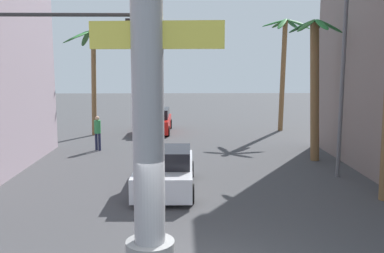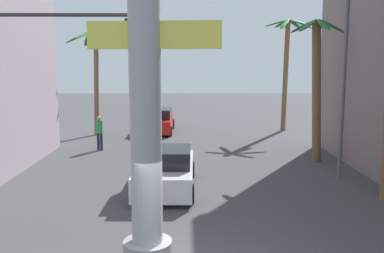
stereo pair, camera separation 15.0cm
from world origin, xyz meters
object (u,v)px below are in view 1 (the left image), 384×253
(traffic_light_mast, at_px, (31,77))
(street_lamp, at_px, (334,58))
(car_lead, at_px, (165,170))
(pedestrian_far_left, at_px, (98,130))
(palm_tree_far_left, at_px, (92,63))
(neon_sign_pole, at_px, (147,48))
(palm_tree_mid_right, at_px, (315,78))
(palm_tree_far_right, at_px, (284,58))
(car_far, at_px, (155,121))

(traffic_light_mast, bearing_deg, street_lamp, 26.39)
(car_lead, distance_m, pedestrian_far_left, 7.96)
(pedestrian_far_left, bearing_deg, palm_tree_far_left, 103.50)
(street_lamp, bearing_deg, palm_tree_far_left, 137.79)
(traffic_light_mast, bearing_deg, neon_sign_pole, -39.70)
(palm_tree_far_left, bearing_deg, palm_tree_mid_right, -32.38)
(pedestrian_far_left, bearing_deg, palm_tree_far_right, 29.46)
(street_lamp, distance_m, palm_tree_far_left, 15.52)
(car_far, bearing_deg, street_lamp, -55.81)
(street_lamp, relative_size, pedestrian_far_left, 4.36)
(palm_tree_mid_right, height_order, palm_tree_far_right, palm_tree_far_right)
(car_lead, height_order, palm_tree_far_left, palm_tree_far_left)
(neon_sign_pole, bearing_deg, car_lead, 89.43)
(car_far, distance_m, pedestrian_far_left, 6.43)
(palm_tree_mid_right, xyz_separation_m, palm_tree_far_right, (0.61, 8.69, 1.03))
(street_lamp, height_order, traffic_light_mast, street_lamp)
(palm_tree_far_left, height_order, pedestrian_far_left, palm_tree_far_left)
(traffic_light_mast, distance_m, palm_tree_far_right, 19.81)
(car_lead, bearing_deg, street_lamp, 13.57)
(palm_tree_far_left, height_order, palm_tree_mid_right, palm_tree_far_left)
(car_lead, height_order, pedestrian_far_left, pedestrian_far_left)
(neon_sign_pole, relative_size, street_lamp, 1.28)
(street_lamp, distance_m, palm_tree_far_right, 11.73)
(car_lead, xyz_separation_m, palm_tree_far_left, (-4.98, 12.00, 3.79))
(street_lamp, relative_size, traffic_light_mast, 1.33)
(palm_tree_far_left, relative_size, palm_tree_far_right, 0.88)
(car_lead, bearing_deg, palm_tree_mid_right, 34.31)
(neon_sign_pole, height_order, street_lamp, neon_sign_pole)
(pedestrian_far_left, bearing_deg, traffic_light_mast, -88.05)
(palm_tree_mid_right, bearing_deg, pedestrian_far_left, 167.05)
(car_far, relative_size, pedestrian_far_left, 2.49)
(street_lamp, xyz_separation_m, palm_tree_far_right, (0.81, 11.70, 0.15))
(pedestrian_far_left, bearing_deg, car_far, 65.83)
(car_lead, distance_m, car_far, 12.90)
(neon_sign_pole, distance_m, car_far, 19.47)
(palm_tree_far_left, bearing_deg, traffic_light_mast, -84.22)
(car_far, bearing_deg, neon_sign_pole, -86.73)
(palm_tree_far_left, bearing_deg, palm_tree_far_right, 5.89)
(traffic_light_mast, xyz_separation_m, pedestrian_far_left, (-0.35, 10.35, -3.10))
(traffic_light_mast, distance_m, palm_tree_far_left, 15.44)
(car_far, xyz_separation_m, palm_tree_mid_right, (7.86, -8.27, 3.08))
(car_far, xyz_separation_m, palm_tree_far_left, (-3.83, -0.85, 3.76))
(neon_sign_pole, xyz_separation_m, traffic_light_mast, (-3.36, 2.79, -0.68))
(traffic_light_mast, height_order, car_lead, traffic_light_mast)
(traffic_light_mast, xyz_separation_m, palm_tree_far_right, (10.75, 16.63, 0.70))
(car_far, bearing_deg, traffic_light_mast, -98.00)
(palm_tree_mid_right, relative_size, pedestrian_far_left, 3.61)
(palm_tree_mid_right, bearing_deg, neon_sign_pole, -122.27)
(car_lead, bearing_deg, traffic_light_mast, -135.55)
(street_lamp, xyz_separation_m, car_lead, (-6.52, -1.57, -4.00))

